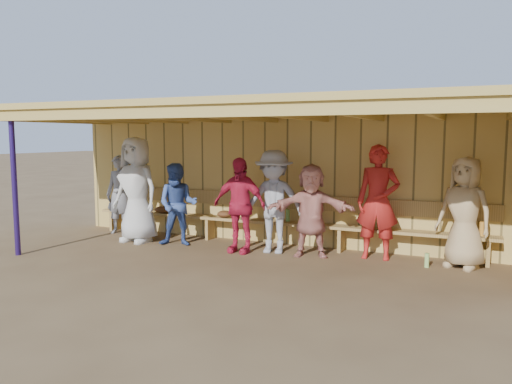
# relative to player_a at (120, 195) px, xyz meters

# --- Properties ---
(ground) EXTENTS (90.00, 90.00, 0.00)m
(ground) POSITION_rel_player_a_xyz_m (3.24, -0.81, -0.80)
(ground) COLOR brown
(ground) RESTS_ON ground
(player_a) EXTENTS (0.64, 0.47, 1.60)m
(player_a) POSITION_rel_player_a_xyz_m (0.00, 0.00, 0.00)
(player_a) COLOR gray
(player_a) RESTS_ON ground
(player_b) EXTENTS (1.02, 0.72, 1.97)m
(player_b) POSITION_rel_player_a_xyz_m (0.82, -0.52, 0.19)
(player_b) COLOR silver
(player_b) RESTS_ON ground
(player_c) EXTENTS (0.87, 0.77, 1.50)m
(player_c) POSITION_rel_player_a_xyz_m (1.70, -0.48, -0.05)
(player_c) COLOR #375197
(player_c) RESTS_ON ground
(player_d) EXTENTS (0.96, 0.41, 1.63)m
(player_d) POSITION_rel_player_a_xyz_m (2.95, -0.50, 0.01)
(player_d) COLOR #CC2041
(player_d) RESTS_ON ground
(player_e) EXTENTS (1.22, 0.82, 1.76)m
(player_e) POSITION_rel_player_a_xyz_m (3.50, -0.29, 0.08)
(player_e) COLOR #999BA2
(player_e) RESTS_ON ground
(player_f) EXTENTS (1.50, 0.82, 1.54)m
(player_f) POSITION_rel_player_a_xyz_m (4.16, -0.29, -0.03)
(player_f) COLOR tan
(player_f) RESTS_ON ground
(player_g) EXTENTS (0.71, 0.49, 1.86)m
(player_g) POSITION_rel_player_a_xyz_m (5.19, 0.00, 0.13)
(player_g) COLOR red
(player_g) RESTS_ON ground
(player_h) EXTENTS (0.97, 0.83, 1.69)m
(player_h) POSITION_rel_player_a_xyz_m (6.49, -0.04, 0.04)
(player_h) COLOR tan
(player_h) RESTS_ON ground
(dugout_structure) EXTENTS (8.80, 3.20, 2.50)m
(dugout_structure) POSITION_rel_player_a_xyz_m (3.63, -0.12, 0.89)
(dugout_structure) COLOR tan
(dugout_structure) RESTS_ON ground
(bench) EXTENTS (7.60, 0.34, 0.93)m
(bench) POSITION_rel_player_a_xyz_m (3.24, 0.31, -0.27)
(bench) COLOR #B08C4B
(bench) RESTS_ON ground
(dugout_equipment) EXTENTS (6.05, 0.62, 0.80)m
(dugout_equipment) POSITION_rel_player_a_xyz_m (2.29, 0.18, -0.31)
(dugout_equipment) COLOR #C35617
(dugout_equipment) RESTS_ON ground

